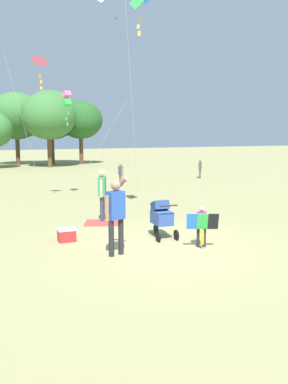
{
  "coord_description": "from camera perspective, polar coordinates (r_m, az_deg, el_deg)",
  "views": [
    {
      "loc": [
        -4.25,
        -8.59,
        2.83
      ],
      "look_at": [
        -0.22,
        0.88,
        1.3
      ],
      "focal_mm": 37.58,
      "sensor_mm": 36.0,
      "label": 1
    }
  ],
  "objects": [
    {
      "name": "person_sitting_far",
      "position": [
        12.9,
        -5.97,
        0.17
      ],
      "size": [
        0.35,
        0.49,
        1.66
      ],
      "color": "#33384C",
      "rests_on": "ground"
    },
    {
      "name": "child_with_butterfly_kite",
      "position": [
        10.02,
        8.2,
        -4.35
      ],
      "size": [
        0.76,
        0.5,
        1.04
      ],
      "color": "#232328",
      "rests_on": "ground"
    },
    {
      "name": "kite_orange_delta",
      "position": [
        17.52,
        -10.89,
        12.77
      ],
      "size": [
        1.87,
        2.94,
        4.56
      ],
      "color": "pink",
      "rests_on": "ground"
    },
    {
      "name": "ground_plane",
      "position": [
        9.99,
        3.19,
        -8.01
      ],
      "size": [
        120.0,
        120.0,
        0.0
      ],
      "primitive_type": "plane",
      "color": "#938E5B"
    },
    {
      "name": "person_red_shirt",
      "position": [
        21.33,
        -3.32,
        2.77
      ],
      "size": [
        0.22,
        0.39,
        1.23
      ],
      "color": "#7F705B",
      "rests_on": "ground"
    },
    {
      "name": "kite_adult_black",
      "position": [
        13.52,
        -0.78,
        24.55
      ],
      "size": [
        2.01,
        3.9,
        7.3
      ],
      "color": "green",
      "rests_on": "ground"
    },
    {
      "name": "cooler_box",
      "position": [
        10.75,
        -10.92,
        -5.99
      ],
      "size": [
        0.45,
        0.33,
        0.35
      ],
      "color": "red",
      "rests_on": "ground"
    },
    {
      "name": "picnic_blanket",
      "position": [
        12.76,
        -5.78,
        -4.36
      ],
      "size": [
        1.43,
        1.31,
        0.02
      ],
      "primitive_type": "cube",
      "rotation": [
        0.0,
        0.0,
        -0.38
      ],
      "color": "#CC3D3D",
      "rests_on": "ground"
    },
    {
      "name": "person_couple_left",
      "position": [
        25.21,
        7.96,
        3.48
      ],
      "size": [
        0.28,
        0.29,
        1.15
      ],
      "color": "#4C4C51",
      "rests_on": "ground"
    },
    {
      "name": "stroller",
      "position": [
        10.86,
        2.5,
        -3.36
      ],
      "size": [
        0.57,
        1.09,
        1.03
      ],
      "color": "black",
      "rests_on": "ground"
    },
    {
      "name": "person_adult_flyer",
      "position": [
        9.23,
        -4.03,
        -2.64
      ],
      "size": [
        0.58,
        0.63,
        1.83
      ],
      "color": "#232328",
      "rests_on": "ground"
    },
    {
      "name": "kite_green_novelty",
      "position": [
        16.61,
        -14.62,
        17.32
      ],
      "size": [
        1.88,
        2.42,
        5.72
      ],
      "color": "pink",
      "rests_on": "ground"
    }
  ]
}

